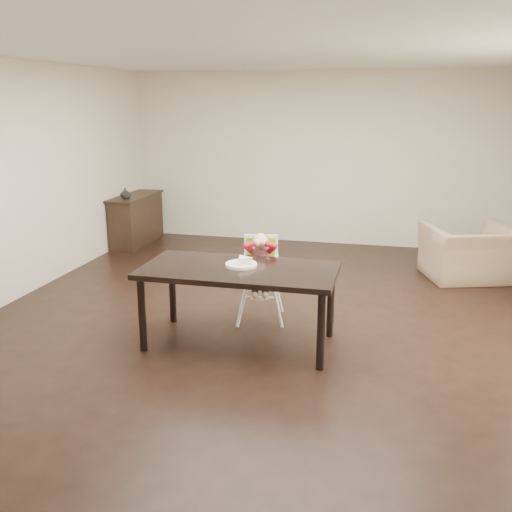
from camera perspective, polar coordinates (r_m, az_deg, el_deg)
The scene contains 8 objects.
ground at distance 6.11m, azimuth 1.37°, elevation -6.23°, with size 7.00×7.00×0.00m, color black.
room_walls at distance 5.70m, azimuth 1.49°, elevation 11.39°, with size 6.02×7.02×2.71m.
dining_table at distance 5.29m, azimuth -1.71°, elevation -2.01°, with size 1.80×0.90×0.75m.
high_chair at distance 5.90m, azimuth 0.47°, elevation -0.27°, with size 0.46×0.46×0.93m.
plate at distance 5.31m, azimuth -1.41°, elevation -0.70°, with size 0.35×0.35×0.09m.
armchair at distance 7.79m, azimuth 20.64°, elevation 1.13°, with size 1.07×0.70×0.94m, color #9D8263.
sideboard at distance 9.35m, azimuth -11.88°, elevation 3.59°, with size 0.44×1.26×0.79m.
vase at distance 8.98m, azimuth -12.93°, elevation 6.11°, with size 0.16×0.16×0.16m, color #99999E.
Camera 1 is at (1.20, -5.56, 2.24)m, focal length 40.00 mm.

